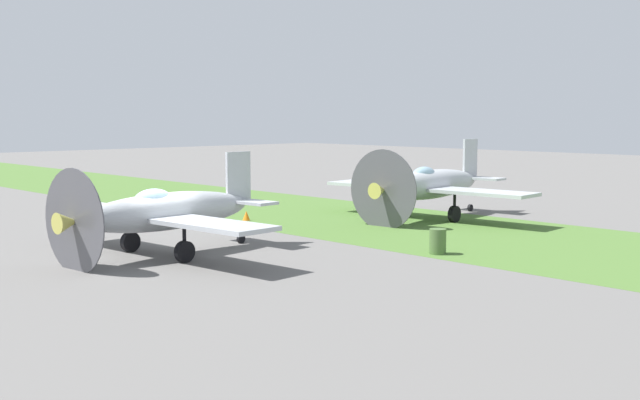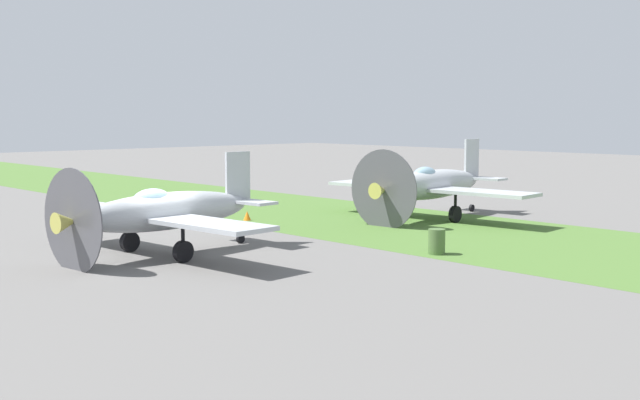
{
  "view_description": "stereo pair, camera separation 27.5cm",
  "coord_description": "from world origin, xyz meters",
  "px_view_note": "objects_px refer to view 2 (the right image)",
  "views": [
    {
      "loc": [
        -23.91,
        14.76,
        4.91
      ],
      "look_at": [
        -0.14,
        -7.64,
        1.41
      ],
      "focal_mm": 44.64,
      "sensor_mm": 36.0,
      "label": 1
    },
    {
      "loc": [
        -24.1,
        14.56,
        4.91
      ],
      "look_at": [
        -0.14,
        -7.64,
        1.41
      ],
      "focal_mm": 44.64,
      "sensor_mm": 36.0,
      "label": 2
    }
  ],
  "objects_px": {
    "airplane_wingman": "(431,185)",
    "runway_marker_cone": "(247,216)",
    "airplane_lead": "(163,212)",
    "fuel_drum": "(437,242)"
  },
  "relations": [
    {
      "from": "airplane_wingman",
      "to": "runway_marker_cone",
      "type": "height_order",
      "value": "airplane_wingman"
    },
    {
      "from": "airplane_lead",
      "to": "fuel_drum",
      "type": "relative_size",
      "value": 11.53
    },
    {
      "from": "airplane_lead",
      "to": "fuel_drum",
      "type": "height_order",
      "value": "airplane_lead"
    },
    {
      "from": "airplane_lead",
      "to": "runway_marker_cone",
      "type": "xyz_separation_m",
      "value": [
        5.41,
        -7.84,
        -1.32
      ]
    },
    {
      "from": "fuel_drum",
      "to": "runway_marker_cone",
      "type": "height_order",
      "value": "fuel_drum"
    },
    {
      "from": "airplane_wingman",
      "to": "fuel_drum",
      "type": "distance_m",
      "value": 9.86
    },
    {
      "from": "airplane_wingman",
      "to": "runway_marker_cone",
      "type": "bearing_deg",
      "value": 46.15
    },
    {
      "from": "fuel_drum",
      "to": "runway_marker_cone",
      "type": "relative_size",
      "value": 2.05
    },
    {
      "from": "airplane_lead",
      "to": "fuel_drum",
      "type": "distance_m",
      "value": 9.68
    },
    {
      "from": "fuel_drum",
      "to": "airplane_lead",
      "type": "bearing_deg",
      "value": 48.51
    }
  ]
}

